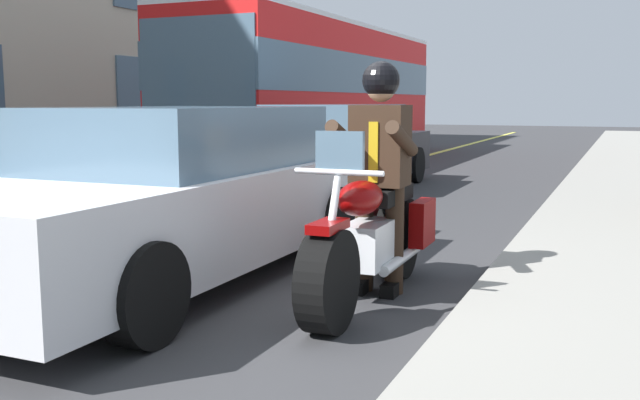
{
  "coord_description": "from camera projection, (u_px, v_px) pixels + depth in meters",
  "views": [
    {
      "loc": [
        4.63,
        2.95,
        1.44
      ],
      "look_at": [
        0.04,
        0.96,
        0.75
      ],
      "focal_mm": 39.91,
      "sensor_mm": 36.0,
      "label": 1
    }
  ],
  "objects": [
    {
      "name": "bus_far",
      "position": [
        319.0,
        84.0,
        17.71
      ],
      "size": [
        11.05,
        2.7,
        3.3
      ],
      "color": "red",
      "rests_on": "ground_plane"
    },
    {
      "name": "lane_center_stripe",
      "position": [
        18.0,
        264.0,
        6.36
      ],
      "size": [
        60.0,
        0.16,
        0.01
      ],
      "primitive_type": "cube",
      "color": "#E5DB4C",
      "rests_on": "ground_plane"
    },
    {
      "name": "motorcycle_main",
      "position": [
        371.0,
        238.0,
        5.2
      ],
      "size": [
        2.21,
        0.61,
        1.26
      ],
      "color": "black",
      "rests_on": "ground_plane"
    },
    {
      "name": "car_dark",
      "position": [
        339.0,
        148.0,
        11.64
      ],
      "size": [
        4.6,
        1.92,
        1.4
      ],
      "color": "black",
      "rests_on": "ground_plane"
    },
    {
      "name": "car_silver",
      "position": [
        172.0,
        194.0,
        5.83
      ],
      "size": [
        4.6,
        1.92,
        1.4
      ],
      "color": "silver",
      "rests_on": "ground_plane"
    },
    {
      "name": "ground_plane",
      "position": [
        210.0,
        287.0,
        5.57
      ],
      "size": [
        80.0,
        80.0,
        0.0
      ],
      "primitive_type": "plane",
      "color": "#333335"
    },
    {
      "name": "rider_main",
      "position": [
        380.0,
        157.0,
        5.29
      ],
      "size": [
        0.62,
        0.55,
        1.74
      ],
      "color": "black",
      "rests_on": "ground_plane"
    }
  ]
}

